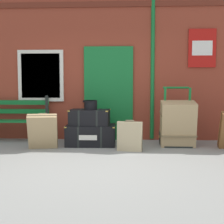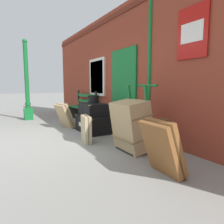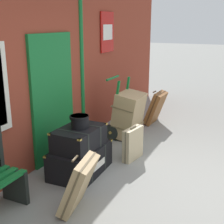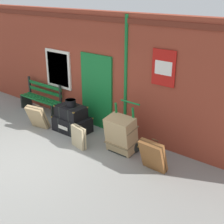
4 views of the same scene
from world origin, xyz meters
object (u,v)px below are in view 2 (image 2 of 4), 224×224
(steamer_trunk_base, at_px, (94,124))
(suitcase_beige, at_px, (86,129))
(platform_bench, at_px, (83,107))
(steamer_trunk_middle, at_px, (93,109))
(lamp_post, at_px, (27,90))
(suitcase_slate, at_px, (65,116))
(round_hatbox, at_px, (93,99))
(large_brown_trunk, at_px, (131,126))
(suitcase_oxblood, at_px, (162,147))
(porters_trolley, at_px, (139,135))

(steamer_trunk_base, height_order, suitcase_beige, suitcase_beige)
(platform_bench, distance_m, suitcase_beige, 2.80)
(platform_bench, xyz_separation_m, steamer_trunk_middle, (1.79, -0.42, 0.14))
(lamp_post, distance_m, suitcase_beige, 3.85)
(steamer_trunk_base, relative_size, suitcase_slate, 1.46)
(platform_bench, bearing_deg, suitcase_slate, -44.32)
(steamer_trunk_base, height_order, steamer_trunk_middle, steamer_trunk_middle)
(platform_bench, distance_m, steamer_trunk_base, 1.88)
(round_hatbox, height_order, large_brown_trunk, large_brown_trunk)
(steamer_trunk_base, relative_size, steamer_trunk_middle, 1.24)
(lamp_post, bearing_deg, suitcase_beige, 9.60)
(lamp_post, distance_m, steamer_trunk_middle, 3.16)
(steamer_trunk_base, xyz_separation_m, steamer_trunk_middle, (-0.02, -0.01, 0.37))
(large_brown_trunk, xyz_separation_m, suitcase_oxblood, (1.06, -0.24, -0.09))
(steamer_trunk_base, relative_size, suitcase_oxblood, 1.35)
(suitcase_beige, bearing_deg, porters_trolley, 33.90)
(large_brown_trunk, distance_m, suitcase_slate, 2.69)
(large_brown_trunk, bearing_deg, platform_bench, 172.17)
(large_brown_trunk, xyz_separation_m, suitcase_beige, (-0.97, -0.48, -0.19))
(steamer_trunk_middle, height_order, suitcase_beige, steamer_trunk_middle)
(large_brown_trunk, relative_size, suitcase_slate, 1.33)
(platform_bench, bearing_deg, suitcase_oxblood, -9.00)
(platform_bench, relative_size, round_hatbox, 5.40)
(lamp_post, height_order, porters_trolley, lamp_post)
(round_hatbox, height_order, suitcase_slate, round_hatbox)
(lamp_post, distance_m, porters_trolley, 4.92)
(porters_trolley, distance_m, large_brown_trunk, 0.26)
(platform_bench, height_order, porters_trolley, porters_trolley)
(lamp_post, distance_m, large_brown_trunk, 4.85)
(lamp_post, xyz_separation_m, suitcase_oxblood, (5.75, 0.87, -0.65))
(platform_bench, relative_size, large_brown_trunk, 1.71)
(steamer_trunk_middle, bearing_deg, round_hatbox, -19.68)
(round_hatbox, height_order, suitcase_oxblood, round_hatbox)
(steamer_trunk_base, bearing_deg, suitcase_slate, -150.43)
(porters_trolley, bearing_deg, platform_bench, 174.86)
(suitcase_oxblood, bearing_deg, lamp_post, -171.43)
(round_hatbox, bearing_deg, lamp_post, -158.06)
(steamer_trunk_middle, relative_size, suitcase_beige, 1.38)
(porters_trolley, bearing_deg, suitcase_oxblood, -21.36)
(porters_trolley, height_order, suitcase_beige, porters_trolley)
(lamp_post, xyz_separation_m, suitcase_beige, (3.72, 0.63, -0.75))
(steamer_trunk_middle, xyz_separation_m, round_hatbox, (0.02, -0.01, 0.27))
(round_hatbox, bearing_deg, large_brown_trunk, -2.11)
(lamp_post, bearing_deg, round_hatbox, 21.94)
(steamer_trunk_middle, relative_size, porters_trolley, 0.68)
(platform_bench, relative_size, suitcase_beige, 2.68)
(steamer_trunk_middle, relative_size, round_hatbox, 2.78)
(steamer_trunk_base, height_order, large_brown_trunk, large_brown_trunk)
(suitcase_slate, bearing_deg, steamer_trunk_middle, 29.94)
(suitcase_oxblood, height_order, suitcase_beige, suitcase_oxblood)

